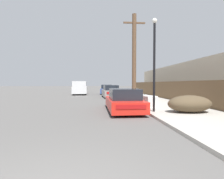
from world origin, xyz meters
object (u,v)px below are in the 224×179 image
Objects in this scene: car_parked_far at (107,90)px; brush_pile at (190,104)px; parked_sports_car_red at (123,101)px; discarded_fridge at (146,101)px; pickup_truck at (80,88)px; car_parked_mid at (111,92)px; utility_pole at (134,57)px; street_lamp at (154,58)px.

car_parked_far is 17.85m from brush_pile.
parked_sports_car_red is 3.49m from brush_pile.
discarded_fridge is 0.30× the size of pickup_truck.
car_parked_far is at bearing -175.14° from pickup_truck.
discarded_fridge is 2.90m from brush_pile.
car_parked_far is (-0.13, 16.08, 0.07)m from parked_sports_car_red.
car_parked_far is at bearing 81.20° from discarded_fridge.
utility_pole reaches higher than car_parked_mid.
car_parked_far is at bearing 98.12° from utility_pole.
car_parked_far is 12.23m from utility_pole.
brush_pile is (1.72, -0.40, -2.35)m from street_lamp.
utility_pole reaches higher than pickup_truck.
discarded_fridge is at bearing -88.97° from utility_pole.
car_parked_far is 0.62× the size of utility_pole.
utility_pole reaches higher than parked_sports_car_red.
brush_pile is (7.17, -17.02, -0.39)m from pickup_truck.
pickup_truck reaches higher than car_parked_mid.
utility_pole is (-0.06, 3.39, 3.31)m from discarded_fridge.
utility_pole is (1.54, 4.37, 3.20)m from parked_sports_car_red.
car_parked_mid is at bearing 105.70° from brush_pile.
utility_pole reaches higher than street_lamp.
car_parked_far is 0.76× the size of pickup_truck.
car_parked_far is at bearing 95.25° from street_lamp.
car_parked_far is 0.92× the size of street_lamp.
discarded_fridge is 0.40× the size of car_parked_far.
car_parked_mid reaches higher than discarded_fridge.
discarded_fridge is 1.88m from parked_sports_car_red.
brush_pile is (1.62, -5.83, -3.23)m from utility_pole.
pickup_truck is at bearing 121.65° from car_parked_mid.
car_parked_far reaches higher than car_parked_mid.
car_parked_mid is 1.89× the size of brush_pile.
utility_pole is 1.49× the size of street_lamp.
street_lamp is (1.57, -17.14, 2.25)m from car_parked_far.
pickup_truck is at bearing 95.69° from discarded_fridge.
utility_pole is at bearing 69.91° from parked_sports_car_red.
brush_pile is (3.17, -11.27, -0.10)m from car_parked_mid.
brush_pile is (3.29, -17.54, -0.10)m from car_parked_far.
car_parked_far is 17.36m from street_lamp.
car_parked_mid is at bearing 122.01° from pickup_truck.
street_lamp is at bearing -81.15° from car_parked_far.
utility_pole is 6.86m from brush_pile.
parked_sports_car_red is 9.80m from car_parked_mid.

